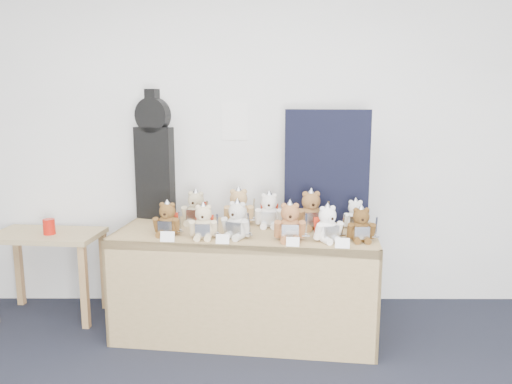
{
  "coord_description": "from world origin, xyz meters",
  "views": [
    {
      "loc": [
        0.24,
        -1.55,
        1.67
      ],
      "look_at": [
        0.23,
        1.8,
        1.06
      ],
      "focal_mm": 35.0,
      "sensor_mm": 36.0,
      "label": 1
    }
  ],
  "objects_px": {
    "display_table": "(244,256)",
    "red_cup": "(49,227)",
    "guitar_case": "(154,157)",
    "teddy_front_end": "(361,226)",
    "teddy_front_right": "(290,223)",
    "teddy_back_centre_right": "(269,211)",
    "teddy_back_left": "(196,209)",
    "side_table": "(48,248)",
    "teddy_front_far_left": "(167,220)",
    "teddy_back_right": "(311,212)",
    "teddy_front_centre": "(237,221)",
    "teddy_front_far_right": "(328,225)",
    "teddy_back_end": "(355,216)",
    "teddy_front_left": "(204,223)",
    "teddy_back_centre_left": "(239,208)"
  },
  "relations": [
    {
      "from": "guitar_case",
      "to": "teddy_front_right",
      "type": "bearing_deg",
      "value": -12.69
    },
    {
      "from": "guitar_case",
      "to": "teddy_front_far_left",
      "type": "distance_m",
      "value": 0.65
    },
    {
      "from": "teddy_back_right",
      "to": "teddy_front_far_left",
      "type": "bearing_deg",
      "value": -175.88
    },
    {
      "from": "teddy_front_right",
      "to": "guitar_case",
      "type": "bearing_deg",
      "value": 149.39
    },
    {
      "from": "display_table",
      "to": "guitar_case",
      "type": "height_order",
      "value": "guitar_case"
    },
    {
      "from": "side_table",
      "to": "guitar_case",
      "type": "distance_m",
      "value": 1.09
    },
    {
      "from": "guitar_case",
      "to": "teddy_back_centre_right",
      "type": "height_order",
      "value": "guitar_case"
    },
    {
      "from": "teddy_front_centre",
      "to": "teddy_front_left",
      "type": "bearing_deg",
      "value": -151.46
    },
    {
      "from": "teddy_back_end",
      "to": "teddy_front_far_right",
      "type": "bearing_deg",
      "value": -124.05
    },
    {
      "from": "display_table",
      "to": "teddy_back_left",
      "type": "height_order",
      "value": "teddy_back_left"
    },
    {
      "from": "teddy_front_far_right",
      "to": "teddy_back_left",
      "type": "bearing_deg",
      "value": 131.95
    },
    {
      "from": "teddy_front_far_left",
      "to": "teddy_front_centre",
      "type": "height_order",
      "value": "teddy_front_centre"
    },
    {
      "from": "teddy_back_centre_right",
      "to": "guitar_case",
      "type": "bearing_deg",
      "value": 167.07
    },
    {
      "from": "guitar_case",
      "to": "teddy_front_centre",
      "type": "xyz_separation_m",
      "value": [
        0.66,
        -0.56,
        -0.38
      ]
    },
    {
      "from": "teddy_back_centre_right",
      "to": "teddy_back_right",
      "type": "distance_m",
      "value": 0.31
    },
    {
      "from": "teddy_front_centre",
      "to": "teddy_back_centre_right",
      "type": "bearing_deg",
      "value": 79.32
    },
    {
      "from": "teddy_back_centre_left",
      "to": "teddy_back_right",
      "type": "distance_m",
      "value": 0.54
    },
    {
      "from": "teddy_back_left",
      "to": "side_table",
      "type": "bearing_deg",
      "value": -170.49
    },
    {
      "from": "side_table",
      "to": "teddy_front_far_right",
      "type": "relative_size",
      "value": 3.13
    },
    {
      "from": "teddy_front_left",
      "to": "teddy_back_end",
      "type": "relative_size",
      "value": 1.1
    },
    {
      "from": "side_table",
      "to": "guitar_case",
      "type": "bearing_deg",
      "value": 13.31
    },
    {
      "from": "side_table",
      "to": "red_cup",
      "type": "distance_m",
      "value": 0.19
    },
    {
      "from": "guitar_case",
      "to": "teddy_front_end",
      "type": "height_order",
      "value": "guitar_case"
    },
    {
      "from": "teddy_front_centre",
      "to": "display_table",
      "type": "bearing_deg",
      "value": 94.06
    },
    {
      "from": "teddy_front_centre",
      "to": "guitar_case",
      "type": "bearing_deg",
      "value": 164.67
    },
    {
      "from": "side_table",
      "to": "teddy_front_far_right",
      "type": "height_order",
      "value": "teddy_front_far_right"
    },
    {
      "from": "teddy_front_left",
      "to": "teddy_back_centre_right",
      "type": "xyz_separation_m",
      "value": [
        0.45,
        0.32,
        0.01
      ]
    },
    {
      "from": "teddy_back_centre_right",
      "to": "display_table",
      "type": "bearing_deg",
      "value": -129.55
    },
    {
      "from": "display_table",
      "to": "teddy_back_centre_right",
      "type": "height_order",
      "value": "teddy_back_centre_right"
    },
    {
      "from": "red_cup",
      "to": "teddy_back_right",
      "type": "distance_m",
      "value": 1.98
    },
    {
      "from": "teddy_front_end",
      "to": "teddy_back_end",
      "type": "distance_m",
      "value": 0.33
    },
    {
      "from": "teddy_front_right",
      "to": "red_cup",
      "type": "bearing_deg",
      "value": 166.7
    },
    {
      "from": "display_table",
      "to": "teddy_front_far_left",
      "type": "relative_size",
      "value": 7.27
    },
    {
      "from": "teddy_front_left",
      "to": "teddy_front_far_right",
      "type": "relative_size",
      "value": 0.97
    },
    {
      "from": "teddy_back_right",
      "to": "teddy_front_far_right",
      "type": "bearing_deg",
      "value": -83.72
    },
    {
      "from": "teddy_front_right",
      "to": "teddy_back_centre_left",
      "type": "xyz_separation_m",
      "value": [
        -0.35,
        0.43,
        0.01
      ]
    },
    {
      "from": "side_table",
      "to": "teddy_back_centre_right",
      "type": "xyz_separation_m",
      "value": [
        1.71,
        -0.14,
        0.32
      ]
    },
    {
      "from": "teddy_front_far_right",
      "to": "teddy_front_end",
      "type": "xyz_separation_m",
      "value": [
        0.22,
        0.01,
        -0.01
      ]
    },
    {
      "from": "red_cup",
      "to": "teddy_front_right",
      "type": "height_order",
      "value": "teddy_front_right"
    },
    {
      "from": "display_table",
      "to": "red_cup",
      "type": "relative_size",
      "value": 16.16
    },
    {
      "from": "teddy_front_far_left",
      "to": "teddy_back_left",
      "type": "xyz_separation_m",
      "value": [
        0.16,
        0.32,
        0.01
      ]
    },
    {
      "from": "teddy_front_far_left",
      "to": "teddy_front_right",
      "type": "relative_size",
      "value": 0.91
    },
    {
      "from": "red_cup",
      "to": "teddy_back_right",
      "type": "xyz_separation_m",
      "value": [
        1.97,
        -0.15,
        0.15
      ]
    },
    {
      "from": "teddy_back_centre_right",
      "to": "side_table",
      "type": "bearing_deg",
      "value": 178.38
    },
    {
      "from": "guitar_case",
      "to": "teddy_back_right",
      "type": "distance_m",
      "value": 1.28
    },
    {
      "from": "guitar_case",
      "to": "teddy_front_far_left",
      "type": "bearing_deg",
      "value": -51.07
    },
    {
      "from": "teddy_front_centre",
      "to": "teddy_front_far_left",
      "type": "bearing_deg",
      "value": -162.68
    },
    {
      "from": "display_table",
      "to": "teddy_front_right",
      "type": "height_order",
      "value": "teddy_front_right"
    },
    {
      "from": "guitar_case",
      "to": "teddy_front_centre",
      "type": "distance_m",
      "value": 0.94
    },
    {
      "from": "side_table",
      "to": "teddy_back_left",
      "type": "height_order",
      "value": "teddy_back_left"
    }
  ]
}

